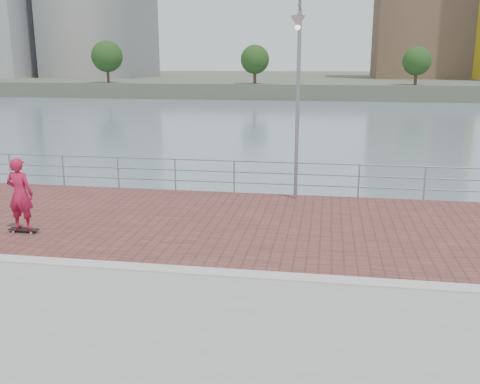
# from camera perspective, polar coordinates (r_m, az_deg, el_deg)

# --- Properties ---
(water) EXTENTS (400.00, 400.00, 0.00)m
(water) POSITION_cam_1_polar(r_m,az_deg,el_deg) (12.29, -1.60, -17.42)
(water) COLOR slate
(water) RESTS_ON ground
(brick_lane) EXTENTS (40.00, 6.80, 0.02)m
(brick_lane) POSITION_cam_1_polar(r_m,az_deg,el_deg) (14.71, 1.02, -3.39)
(brick_lane) COLOR brown
(brick_lane) RESTS_ON seawall
(curb) EXTENTS (40.00, 0.40, 0.06)m
(curb) POSITION_cam_1_polar(r_m,az_deg,el_deg) (11.36, -1.67, -8.65)
(curb) COLOR #B7B5AD
(curb) RESTS_ON seawall
(far_shore) EXTENTS (320.00, 95.00, 2.50)m
(far_shore) POSITION_cam_1_polar(r_m,az_deg,el_deg) (132.90, 8.70, 11.63)
(far_shore) COLOR #4C5142
(far_shore) RESTS_ON ground
(guardrail) EXTENTS (39.06, 0.06, 1.13)m
(guardrail) POSITION_cam_1_polar(r_m,az_deg,el_deg) (17.80, 2.63, 1.94)
(guardrail) COLOR #8C9EA8
(guardrail) RESTS_ON brick_lane
(street_lamp) EXTENTS (0.43, 1.25, 5.89)m
(street_lamp) POSITION_cam_1_polar(r_m,az_deg,el_deg) (16.39, 6.19, 13.16)
(street_lamp) COLOR gray
(street_lamp) RESTS_ON brick_lane
(skateboard) EXTENTS (0.78, 0.21, 0.09)m
(skateboard) POSITION_cam_1_polar(r_m,az_deg,el_deg) (15.03, -22.08, -3.74)
(skateboard) COLOR black
(skateboard) RESTS_ON brick_lane
(skateboarder) EXTENTS (0.70, 0.46, 1.89)m
(skateboarder) POSITION_cam_1_polar(r_m,az_deg,el_deg) (14.79, -22.42, -0.19)
(skateboarder) COLOR #AA1639
(skateboarder) RESTS_ON skateboard
(shoreline_trees) EXTENTS (109.84, 5.21, 6.94)m
(shoreline_trees) POSITION_cam_1_polar(r_m,az_deg,el_deg) (87.97, 2.33, 14.06)
(shoreline_trees) COLOR #473323
(shoreline_trees) RESTS_ON far_shore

